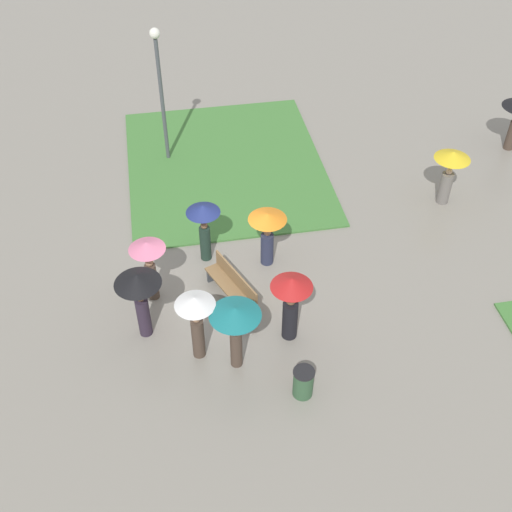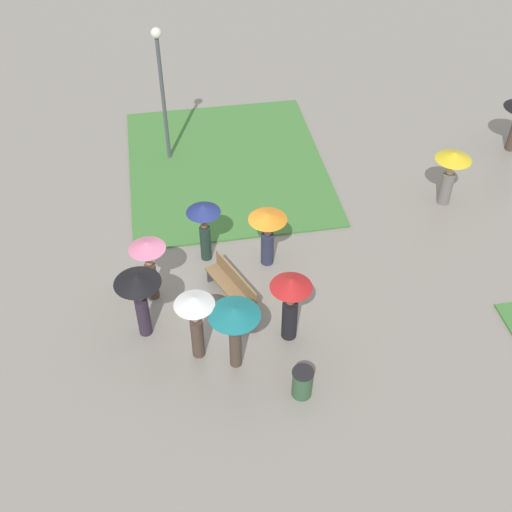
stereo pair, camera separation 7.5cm
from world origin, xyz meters
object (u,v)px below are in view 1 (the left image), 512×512
object	(u,v)px
crowd_person_navy	(204,221)
trash_bin	(303,383)
crowd_person_teal	(235,321)
crowd_person_white	(196,315)
lamp_post	(160,79)
crowd_person_red	(291,297)
crowd_person_pink	(149,258)
park_bench	(233,285)
crowd_person_orange	(267,229)
lone_walker_far_path	(450,167)
crowd_person_black	(139,289)

from	to	relation	value
crowd_person_navy	trash_bin	bearing A→B (deg)	90.49
crowd_person_teal	crowd_person_white	size ratio (longest dim) A/B	0.98
lamp_post	crowd_person_white	bearing A→B (deg)	0.70
crowd_person_red	crowd_person_pink	bearing A→B (deg)	-168.21
park_bench	crowd_person_pink	bearing A→B (deg)	-124.66
crowd_person_white	park_bench	bearing A→B (deg)	10.61
crowd_person_orange	lone_walker_far_path	bearing A→B (deg)	-144.98
lamp_post	crowd_person_teal	xyz separation A→B (m)	(8.85, 0.94, -1.36)
lamp_post	crowd_person_black	bearing A→B (deg)	-8.47
trash_bin	crowd_person_navy	world-z (taller)	crowd_person_navy
lamp_post	crowd_person_white	size ratio (longest dim) A/B	2.29
crowd_person_pink	crowd_person_white	world-z (taller)	crowd_person_white
lone_walker_far_path	crowd_person_white	bearing A→B (deg)	1.26
crowd_person_black	crowd_person_orange	world-z (taller)	crowd_person_black
lamp_post	park_bench	bearing A→B (deg)	9.88
trash_bin	crowd_person_black	bearing A→B (deg)	-125.63
crowd_person_teal	crowd_person_orange	xyz separation A→B (m)	(-3.32, 1.36, -0.33)
crowd_person_red	crowd_person_white	distance (m)	2.25
crowd_person_teal	crowd_person_orange	world-z (taller)	crowd_person_teal
trash_bin	lone_walker_far_path	distance (m)	8.52
trash_bin	crowd_person_white	size ratio (longest dim) A/B	0.40
park_bench	lamp_post	bearing A→B (deg)	166.86
park_bench	crowd_person_teal	size ratio (longest dim) A/B	1.02
trash_bin	crowd_person_teal	distance (m)	2.06
park_bench	crowd_person_navy	bearing A→B (deg)	173.95
lamp_post	crowd_person_teal	size ratio (longest dim) A/B	2.34
park_bench	crowd_person_teal	distance (m)	2.37
crowd_person_navy	crowd_person_orange	size ratio (longest dim) A/B	1.08
park_bench	crowd_person_white	bearing A→B (deg)	-55.42
crowd_person_pink	crowd_person_white	xyz separation A→B (m)	(2.10, 0.95, 0.04)
park_bench	crowd_person_black	world-z (taller)	crowd_person_black
crowd_person_teal	crowd_person_black	bearing A→B (deg)	46.73
lamp_post	crowd_person_navy	world-z (taller)	lamp_post
crowd_person_black	crowd_person_orange	xyz separation A→B (m)	(-1.99, 3.42, -0.34)
crowd_person_black	park_bench	bearing A→B (deg)	92.10
crowd_person_pink	crowd_person_teal	distance (m)	3.10
lamp_post	crowd_person_red	bearing A→B (deg)	15.93
park_bench	crowd_person_orange	xyz separation A→B (m)	(-1.20, 1.12, 0.71)
lamp_post	crowd_person_pink	xyz separation A→B (m)	(6.32, -0.85, -1.51)
crowd_person_navy	crowd_person_teal	xyz separation A→B (m)	(3.78, 0.27, 0.18)
park_bench	lone_walker_far_path	bearing A→B (deg)	89.84
crowd_person_pink	crowd_person_navy	distance (m)	1.96
trash_bin	crowd_person_white	xyz separation A→B (m)	(-1.53, -2.17, 1.01)
crowd_person_teal	lamp_post	bearing A→B (deg)	-4.22
crowd_person_red	lone_walker_far_path	distance (m)	7.26
crowd_person_pink	park_bench	bearing A→B (deg)	-165.44
park_bench	crowd_person_black	distance (m)	2.64
crowd_person_orange	crowd_person_white	xyz separation A→B (m)	(2.89, -2.20, 0.22)
lamp_post	crowd_person_red	world-z (taller)	lamp_post
crowd_person_navy	crowd_person_orange	distance (m)	1.70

